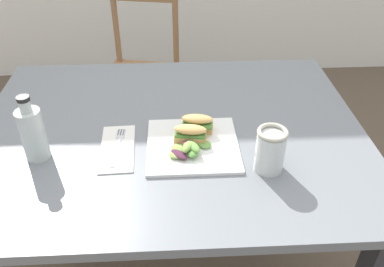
{
  "coord_description": "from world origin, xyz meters",
  "views": [
    {
      "loc": [
        -0.06,
        -1.05,
        1.49
      ],
      "look_at": [
        -0.01,
        -0.03,
        0.76
      ],
      "focal_mm": 37.81,
      "sensor_mm": 36.0,
      "label": 1
    }
  ],
  "objects_px": {
    "sandwich_half_back": "(197,123)",
    "mason_jar_iced_tea": "(270,152)",
    "dining_table": "(171,156)",
    "bottle_cold_brew": "(33,136)",
    "fork_on_napkin": "(118,144)",
    "sandwich_half_front": "(190,133)",
    "chair_wooden_far": "(142,74)",
    "plate_lunch": "(193,145)"
  },
  "relations": [
    {
      "from": "plate_lunch",
      "to": "mason_jar_iced_tea",
      "type": "distance_m",
      "value": 0.24
    },
    {
      "from": "bottle_cold_brew",
      "to": "mason_jar_iced_tea",
      "type": "height_order",
      "value": "bottle_cold_brew"
    },
    {
      "from": "bottle_cold_brew",
      "to": "mason_jar_iced_tea",
      "type": "relative_size",
      "value": 1.55
    },
    {
      "from": "fork_on_napkin",
      "to": "mason_jar_iced_tea",
      "type": "relative_size",
      "value": 1.42
    },
    {
      "from": "plate_lunch",
      "to": "mason_jar_iced_tea",
      "type": "xyz_separation_m",
      "value": [
        0.21,
        -0.11,
        0.05
      ]
    },
    {
      "from": "sandwich_half_back",
      "to": "fork_on_napkin",
      "type": "bearing_deg",
      "value": -167.97
    },
    {
      "from": "sandwich_half_back",
      "to": "chair_wooden_far",
      "type": "bearing_deg",
      "value": 103.73
    },
    {
      "from": "plate_lunch",
      "to": "sandwich_half_front",
      "type": "bearing_deg",
      "value": 111.99
    },
    {
      "from": "sandwich_half_front",
      "to": "dining_table",
      "type": "bearing_deg",
      "value": 125.93
    },
    {
      "from": "bottle_cold_brew",
      "to": "sandwich_half_back",
      "type": "bearing_deg",
      "value": 11.21
    },
    {
      "from": "chair_wooden_far",
      "to": "mason_jar_iced_tea",
      "type": "distance_m",
      "value": 1.3
    },
    {
      "from": "sandwich_half_front",
      "to": "bottle_cold_brew",
      "type": "distance_m",
      "value": 0.45
    },
    {
      "from": "dining_table",
      "to": "mason_jar_iced_tea",
      "type": "height_order",
      "value": "mason_jar_iced_tea"
    },
    {
      "from": "fork_on_napkin",
      "to": "sandwich_half_front",
      "type": "bearing_deg",
      "value": -0.61
    },
    {
      "from": "dining_table",
      "to": "sandwich_half_front",
      "type": "xyz_separation_m",
      "value": [
        0.06,
        -0.09,
        0.16
      ]
    },
    {
      "from": "fork_on_napkin",
      "to": "mason_jar_iced_tea",
      "type": "xyz_separation_m",
      "value": [
        0.44,
        -0.13,
        0.05
      ]
    },
    {
      "from": "plate_lunch",
      "to": "mason_jar_iced_tea",
      "type": "bearing_deg",
      "value": -28.32
    },
    {
      "from": "plate_lunch",
      "to": "bottle_cold_brew",
      "type": "relative_size",
      "value": 1.36
    },
    {
      "from": "chair_wooden_far",
      "to": "bottle_cold_brew",
      "type": "height_order",
      "value": "bottle_cold_brew"
    },
    {
      "from": "dining_table",
      "to": "plate_lunch",
      "type": "bearing_deg",
      "value": -55.91
    },
    {
      "from": "plate_lunch",
      "to": "sandwich_half_back",
      "type": "distance_m",
      "value": 0.08
    },
    {
      "from": "sandwich_half_front",
      "to": "sandwich_half_back",
      "type": "bearing_deg",
      "value": 65.95
    },
    {
      "from": "sandwich_half_back",
      "to": "mason_jar_iced_tea",
      "type": "bearing_deg",
      "value": -43.78
    },
    {
      "from": "dining_table",
      "to": "mason_jar_iced_tea",
      "type": "bearing_deg",
      "value": -37.64
    },
    {
      "from": "dining_table",
      "to": "bottle_cold_brew",
      "type": "height_order",
      "value": "bottle_cold_brew"
    },
    {
      "from": "sandwich_half_back",
      "to": "mason_jar_iced_tea",
      "type": "relative_size",
      "value": 0.8
    },
    {
      "from": "plate_lunch",
      "to": "sandwich_half_front",
      "type": "height_order",
      "value": "sandwich_half_front"
    },
    {
      "from": "plate_lunch",
      "to": "sandwich_half_back",
      "type": "bearing_deg",
      "value": 75.34
    },
    {
      "from": "dining_table",
      "to": "fork_on_napkin",
      "type": "bearing_deg",
      "value": -152.17
    },
    {
      "from": "dining_table",
      "to": "fork_on_napkin",
      "type": "distance_m",
      "value": 0.22
    },
    {
      "from": "chair_wooden_far",
      "to": "mason_jar_iced_tea",
      "type": "height_order",
      "value": "mason_jar_iced_tea"
    },
    {
      "from": "fork_on_napkin",
      "to": "bottle_cold_brew",
      "type": "bearing_deg",
      "value": -169.68
    },
    {
      "from": "chair_wooden_far",
      "to": "plate_lunch",
      "type": "bearing_deg",
      "value": -78.08
    },
    {
      "from": "sandwich_half_back",
      "to": "plate_lunch",
      "type": "bearing_deg",
      "value": -104.66
    },
    {
      "from": "mason_jar_iced_tea",
      "to": "plate_lunch",
      "type": "bearing_deg",
      "value": 151.68
    },
    {
      "from": "bottle_cold_brew",
      "to": "fork_on_napkin",
      "type": "bearing_deg",
      "value": 10.32
    },
    {
      "from": "plate_lunch",
      "to": "dining_table",
      "type": "bearing_deg",
      "value": 124.09
    },
    {
      "from": "dining_table",
      "to": "sandwich_half_front",
      "type": "bearing_deg",
      "value": -54.07
    },
    {
      "from": "chair_wooden_far",
      "to": "plate_lunch",
      "type": "relative_size",
      "value": 3.15
    },
    {
      "from": "sandwich_half_front",
      "to": "mason_jar_iced_tea",
      "type": "distance_m",
      "value": 0.25
    },
    {
      "from": "chair_wooden_far",
      "to": "sandwich_half_front",
      "type": "relative_size",
      "value": 8.33
    },
    {
      "from": "plate_lunch",
      "to": "sandwich_half_back",
      "type": "xyz_separation_m",
      "value": [
        0.02,
        0.07,
        0.03
      ]
    }
  ]
}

